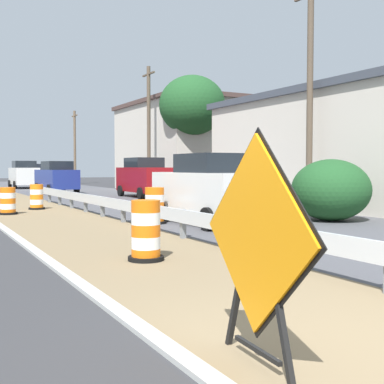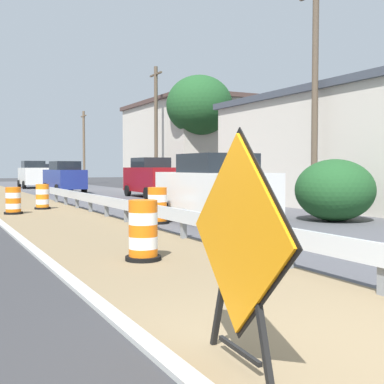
{
  "view_description": "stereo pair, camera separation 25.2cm",
  "coord_description": "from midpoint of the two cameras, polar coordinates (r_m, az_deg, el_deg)",
  "views": [
    {
      "loc": [
        -3.3,
        -3.38,
        1.71
      ],
      "look_at": [
        2.2,
        6.8,
        1.14
      ],
      "focal_mm": 47.26,
      "sensor_mm": 36.0,
      "label": 1
    },
    {
      "loc": [
        -3.08,
        -3.49,
        1.71
      ],
      "look_at": [
        2.2,
        6.8,
        1.14
      ],
      "focal_mm": 47.26,
      "sensor_mm": 36.0,
      "label": 2
    }
  ],
  "objects": [
    {
      "name": "traffic_barrel_far",
      "position": [
        21.43,
        -16.21,
        -0.65
      ],
      "size": [
        0.65,
        0.65,
        1.02
      ],
      "color": "orange",
      "rests_on": "ground"
    },
    {
      "name": "traffic_barrel_nearest",
      "position": [
        9.31,
        -4.76,
        -4.64
      ],
      "size": [
        0.66,
        0.66,
        1.11
      ],
      "color": "orange",
      "rests_on": "ground"
    },
    {
      "name": "curb_near_edge",
      "position": [
        4.28,
        1.64,
        -20.69
      ],
      "size": [
        0.2,
        120.0,
        0.11
      ],
      "primitive_type": "cube",
      "color": "#ADADA8",
      "rests_on": "ground"
    },
    {
      "name": "tree_roadside",
      "position": [
        32.79,
        1.06,
        9.71
      ],
      "size": [
        4.25,
        4.25,
        7.59
      ],
      "color": "brown",
      "rests_on": "ground"
    },
    {
      "name": "car_lead_far_lane",
      "position": [
        43.56,
        -17.35,
        1.89
      ],
      "size": [
        2.09,
        4.28,
        2.23
      ],
      "rotation": [
        0.0,
        0.0,
        1.56
      ],
      "color": "silver",
      "rests_on": "ground"
    },
    {
      "name": "warning_sign_diamond",
      "position": [
        4.38,
        6.88,
        -5.54
      ],
      "size": [
        0.16,
        1.82,
        2.06
      ],
      "rotation": [
        0.0,
        0.0,
        3.07
      ],
      "color": "black",
      "rests_on": "ground"
    },
    {
      "name": "car_mid_far_lane",
      "position": [
        53.35,
        -15.56,
        1.97
      ],
      "size": [
        2.15,
        4.53,
        2.05
      ],
      "rotation": [
        0.0,
        0.0,
        -1.56
      ],
      "color": "navy",
      "rests_on": "ground"
    },
    {
      "name": "roadside_shop_near",
      "position": [
        24.17,
        20.28,
        4.58
      ],
      "size": [
        8.86,
        13.95,
        5.04
      ],
      "color": "beige",
      "rests_on": "ground"
    },
    {
      "name": "utility_pole_far",
      "position": [
        52.86,
        -11.97,
        5.09
      ],
      "size": [
        0.24,
        1.8,
        7.42
      ],
      "color": "brown",
      "rests_on": "ground"
    },
    {
      "name": "car_lead_near_lane",
      "position": [
        34.5,
        -14.01,
        1.63
      ],
      "size": [
        2.11,
        4.74,
        2.1
      ],
      "rotation": [
        0.0,
        0.0,
        1.61
      ],
      "color": "navy",
      "rests_on": "ground"
    },
    {
      "name": "car_trailing_near_lane",
      "position": [
        28.94,
        -4.33,
        1.65
      ],
      "size": [
        2.07,
        4.75,
        2.26
      ],
      "rotation": [
        0.0,
        0.0,
        -1.58
      ],
      "color": "maroon",
      "rests_on": "ground"
    },
    {
      "name": "car_distant_a",
      "position": [
        58.48,
        -16.57,
        2.01
      ],
      "size": [
        2.23,
        4.66,
        2.03
      ],
      "rotation": [
        0.0,
        0.0,
        -1.55
      ],
      "color": "silver",
      "rests_on": "ground"
    },
    {
      "name": "utility_pole_near",
      "position": [
        20.01,
        14.06,
        10.82
      ],
      "size": [
        0.24,
        1.8,
        8.74
      ],
      "color": "brown",
      "rests_on": "ground"
    },
    {
      "name": "median_dirt_strip",
      "position": [
        5.4,
        20.4,
        -15.8
      ],
      "size": [
        3.61,
        120.0,
        0.01
      ],
      "primitive_type": "cube",
      "color": "#7F6B4C",
      "rests_on": "ground"
    },
    {
      "name": "ground_plane",
      "position": [
        4.99,
        15.48,
        -17.32
      ],
      "size": [
        160.0,
        160.0,
        0.0
      ],
      "primitive_type": "plane",
      "color": "#333335"
    },
    {
      "name": "roadside_shop_far",
      "position": [
        38.81,
        1.01,
        5.21
      ],
      "size": [
        8.63,
        11.89,
        6.64
      ],
      "color": "beige",
      "rests_on": "ground"
    },
    {
      "name": "traffic_barrel_mid",
      "position": [
        19.49,
        -19.17,
        -1.08
      ],
      "size": [
        0.67,
        0.67,
        0.99
      ],
      "color": "orange",
      "rests_on": "ground"
    },
    {
      "name": "car_trailing_far_lane",
      "position": [
        15.2,
        3.03,
        0.34
      ],
      "size": [
        2.17,
        4.42,
        2.11
      ],
      "rotation": [
        0.0,
        0.0,
        1.58
      ],
      "color": "silver",
      "rests_on": "ground"
    },
    {
      "name": "traffic_barrel_close",
      "position": [
        15.36,
        -3.47,
        -1.72
      ],
      "size": [
        0.72,
        0.72,
        1.1
      ],
      "color": "orange",
      "rests_on": "ground"
    },
    {
      "name": "utility_pole_mid",
      "position": [
        33.44,
        -3.87,
        7.24
      ],
      "size": [
        0.24,
        1.8,
        8.28
      ],
      "color": "brown",
      "rests_on": "ground"
    },
    {
      "name": "bush_roadside",
      "position": [
        16.66,
        16.24,
        0.21
      ],
      "size": [
        2.51,
        2.51,
        1.97
      ],
      "primitive_type": "ellipsoid",
      "color": "#1E4C23",
      "rests_on": "ground"
    }
  ]
}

